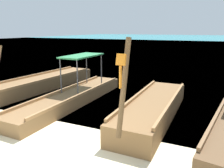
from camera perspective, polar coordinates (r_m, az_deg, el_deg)
ground at (r=5.57m, az=-19.83°, el=-19.46°), size 120.00×120.00×0.00m
sea_water at (r=65.72m, az=21.65°, el=10.31°), size 120.00×120.00×0.00m
longtail_boat_yellow_ribbon at (r=11.98m, az=-17.16°, el=0.33°), size 1.95×6.74×2.66m
longtail_boat_blue_ribbon at (r=9.27m, az=-10.13°, el=-3.14°), size 1.31×7.06×2.59m
longtail_boat_orange_ribbon at (r=7.80m, az=10.43°, el=-6.17°), size 1.39×5.70×2.82m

